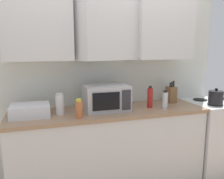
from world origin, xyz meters
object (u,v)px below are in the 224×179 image
bottle_red_sauce (150,98)px  bottle_spice_jar (79,109)px  kettle (216,97)px  bottle_clear_tall (165,100)px  bottle_white_jar (60,104)px  stove_range (215,134)px  knife_block (171,94)px  microwave (106,98)px  dish_rack (30,110)px

bottle_red_sauce → bottle_spice_jar: bearing=-168.8°
bottle_red_sauce → kettle: bearing=-8.5°
bottle_clear_tall → bottle_spice_jar: bearing=-175.8°
bottle_spice_jar → bottle_red_sauce: bearing=11.2°
bottle_white_jar → bottle_spice_jar: 0.25m
stove_range → bottle_spice_jar: (-1.84, -0.19, 0.54)m
bottle_clear_tall → knife_block: bearing=47.5°
kettle → bottle_clear_tall: size_ratio=0.95×
microwave → bottle_clear_tall: 0.67m
dish_rack → bottle_red_sauce: bottle_red_sauce is taller
stove_range → microwave: microwave is taller
bottle_clear_tall → bottle_red_sauce: bearing=146.4°
kettle → knife_block: size_ratio=0.71×
knife_block → bottle_red_sauce: bearing=-157.0°
knife_block → bottle_red_sauce: knife_block is taller
stove_range → kettle: (-0.17, -0.14, 0.54)m
bottle_red_sauce → bottle_clear_tall: bearing=-33.6°
stove_range → bottle_clear_tall: bearing=-172.4°
microwave → bottle_spice_jar: microwave is taller
knife_block → bottle_clear_tall: (-0.23, -0.25, -0.00)m
bottle_white_jar → bottle_clear_tall: size_ratio=1.08×
bottle_clear_tall → kettle: bearing=-2.3°
kettle → knife_block: 0.52m
kettle → bottle_clear_tall: 0.68m
stove_range → bottle_clear_tall: bottle_clear_tall is taller
dish_rack → bottle_white_jar: size_ratio=1.68×
knife_block → dish_rack: bearing=-175.9°
bottle_spice_jar → bottle_clear_tall: size_ratio=0.92×
stove_range → dish_rack: bearing=179.5°
knife_block → bottle_spice_jar: 1.27m
dish_rack → bottle_red_sauce: 1.31m
knife_block → bottle_spice_jar: size_ratio=1.45×
dish_rack → bottle_spice_jar: size_ratio=1.99×
microwave → bottle_white_jar: microwave is taller
stove_range → kettle: bearing=-140.5°
stove_range → microwave: bearing=178.8°
bottle_red_sauce → bottle_white_jar: bearing=179.5°
microwave → knife_block: microwave is taller
dish_rack → bottle_clear_tall: (1.45, -0.13, 0.04)m
dish_rack → bottle_clear_tall: size_ratio=1.82×
dish_rack → knife_block: (1.68, 0.12, 0.04)m
bottle_white_jar → microwave: bearing=4.6°
stove_range → bottle_spice_jar: size_ratio=4.77×
bottle_white_jar → bottle_clear_tall: bearing=-5.1°
kettle → bottle_spice_jar: size_ratio=1.03×
microwave → bottle_red_sauce: (0.51, -0.05, -0.02)m
knife_block → bottle_clear_tall: 0.34m
dish_rack → knife_block: 1.69m
stove_range → bottle_white_jar: bottle_white_jar is taller
kettle → bottle_red_sauce: bearing=171.5°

